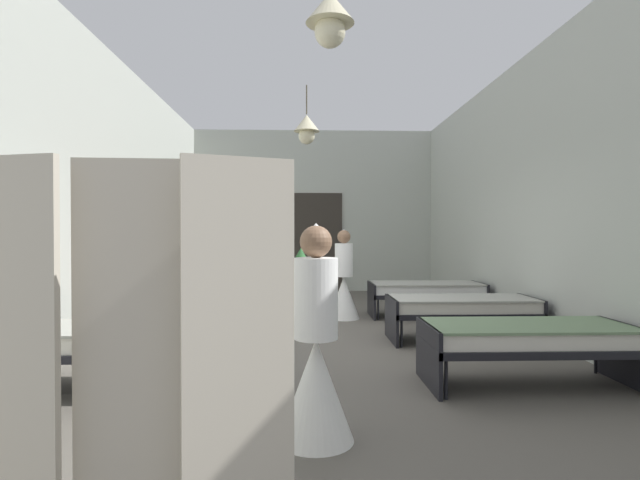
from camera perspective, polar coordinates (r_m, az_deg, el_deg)
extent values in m
cube|color=#59544C|center=(6.55, 0.22, -12.16)|extent=(6.39, 11.81, 0.10)
cube|color=#B2B7AD|center=(12.09, -0.78, 3.40)|extent=(6.19, 0.20, 3.94)
cube|color=#B2B7AD|center=(6.97, -25.33, 5.24)|extent=(0.20, 11.21, 3.94)
cube|color=#B2B7AD|center=(7.17, 25.01, 5.12)|extent=(0.20, 11.21, 3.94)
cube|color=#2D2823|center=(11.96, -0.77, -0.25)|extent=(1.40, 0.06, 2.40)
cone|color=beige|center=(4.86, 1.15, 25.43)|extent=(0.44, 0.44, 0.28)
sphere|color=beige|center=(4.77, 1.15, 23.03)|extent=(0.28, 0.28, 0.28)
cylinder|color=brown|center=(8.64, -1.57, 16.02)|extent=(0.02, 0.02, 0.49)
cone|color=beige|center=(8.54, -1.57, 13.45)|extent=(0.44, 0.44, 0.28)
sphere|color=beige|center=(8.50, -1.57, 12.01)|extent=(0.28, 0.28, 0.28)
cylinder|color=black|center=(4.96, -32.86, -13.89)|extent=(0.03, 0.03, 0.34)
cylinder|color=black|center=(5.57, -28.96, -12.24)|extent=(0.03, 0.03, 0.34)
cylinder|color=black|center=(4.36, -12.04, -15.84)|extent=(0.03, 0.03, 0.34)
cylinder|color=black|center=(5.05, -10.56, -13.53)|extent=(0.03, 0.03, 0.34)
cube|color=black|center=(4.87, -21.62, -11.63)|extent=(1.90, 0.84, 0.07)
cube|color=black|center=(5.27, -31.39, -11.72)|extent=(0.04, 0.84, 0.57)
cube|color=black|center=(4.67, -10.50, -13.25)|extent=(0.04, 0.84, 0.57)
cube|color=silver|center=(4.85, -21.62, -10.42)|extent=(1.82, 0.78, 0.14)
cube|color=#9E9E93|center=(4.83, -21.63, -9.46)|extent=(1.86, 0.82, 0.02)
cylinder|color=black|center=(4.47, 14.45, -15.45)|extent=(0.03, 0.03, 0.34)
cylinder|color=black|center=(5.14, 12.13, -13.28)|extent=(0.03, 0.03, 0.34)
cylinder|color=black|center=(5.80, 29.42, -11.73)|extent=(0.03, 0.03, 0.34)
cube|color=black|center=(5.04, 22.98, -11.20)|extent=(1.90, 0.84, 0.07)
cube|color=black|center=(4.76, 12.49, -12.97)|extent=(0.04, 0.84, 0.57)
cube|color=black|center=(5.51, 31.96, -11.16)|extent=(0.04, 0.84, 0.57)
cube|color=silver|center=(5.02, 22.99, -10.03)|extent=(1.82, 0.78, 0.14)
cube|color=slate|center=(5.01, 23.00, -9.10)|extent=(1.86, 0.82, 0.02)
cylinder|color=black|center=(6.62, -24.24, -10.13)|extent=(0.03, 0.03, 0.34)
cylinder|color=black|center=(7.28, -22.06, -9.13)|extent=(0.03, 0.03, 0.34)
cylinder|color=black|center=(6.19, -8.88, -10.85)|extent=(0.03, 0.03, 0.34)
cylinder|color=black|center=(6.89, -8.15, -9.65)|extent=(0.03, 0.03, 0.34)
cube|color=black|center=(6.66, -16.04, -8.25)|extent=(1.90, 0.84, 0.07)
cube|color=black|center=(6.95, -23.57, -8.63)|extent=(0.04, 0.84, 0.57)
cube|color=black|center=(6.51, -7.97, -9.22)|extent=(0.04, 0.84, 0.57)
cube|color=silver|center=(6.64, -16.04, -7.36)|extent=(1.82, 0.78, 0.14)
cube|color=#8C4C47|center=(6.63, -16.04, -6.65)|extent=(1.86, 0.82, 0.02)
cylinder|color=black|center=(6.26, 9.46, -10.71)|extent=(0.03, 0.03, 0.34)
cylinder|color=black|center=(6.96, 8.28, -9.55)|extent=(0.03, 0.03, 0.34)
cylinder|color=black|center=(6.82, 24.18, -9.83)|extent=(0.03, 0.03, 0.34)
cylinder|color=black|center=(7.46, 21.72, -8.89)|extent=(0.03, 0.03, 0.34)
cube|color=black|center=(6.79, 16.15, -8.08)|extent=(1.90, 0.84, 0.07)
cube|color=black|center=(6.58, 8.32, -9.12)|extent=(0.04, 0.84, 0.57)
cube|color=black|center=(7.14, 23.34, -8.38)|extent=(0.04, 0.84, 0.57)
cube|color=silver|center=(6.77, 16.15, -7.20)|extent=(1.82, 0.78, 0.14)
cube|color=#9E9E93|center=(6.76, 16.16, -6.51)|extent=(1.86, 0.82, 0.02)
cylinder|color=black|center=(8.39, -19.26, -7.81)|extent=(0.03, 0.03, 0.34)
cylinder|color=black|center=(9.07, -17.89, -7.15)|extent=(0.03, 0.03, 0.34)
cylinder|color=black|center=(8.05, -7.22, -8.14)|extent=(0.03, 0.03, 0.34)
cylinder|color=black|center=(8.76, -6.78, -7.41)|extent=(0.03, 0.03, 0.34)
cube|color=black|center=(8.49, -12.89, -6.28)|extent=(1.90, 0.84, 0.07)
cube|color=black|center=(8.73, -18.93, -6.69)|extent=(0.04, 0.84, 0.57)
cube|color=black|center=(8.38, -6.58, -6.97)|extent=(0.04, 0.84, 0.57)
cube|color=white|center=(8.48, -12.89, -5.58)|extent=(1.82, 0.78, 0.14)
cube|color=slate|center=(8.47, -12.89, -5.02)|extent=(1.86, 0.82, 0.02)
cylinder|color=black|center=(8.10, 6.79, -8.07)|extent=(0.03, 0.03, 0.34)
cylinder|color=black|center=(8.81, 6.08, -7.36)|extent=(0.03, 0.03, 0.34)
cylinder|color=black|center=(8.54, 18.52, -7.65)|extent=(0.03, 0.03, 0.34)
cylinder|color=black|center=(9.21, 16.94, -7.03)|extent=(0.03, 0.03, 0.34)
cube|color=black|center=(8.60, 12.20, -6.19)|extent=(1.90, 0.84, 0.07)
cube|color=black|center=(8.43, 6.01, -6.92)|extent=(0.04, 0.84, 0.57)
cube|color=black|center=(8.88, 18.07, -6.56)|extent=(0.04, 0.84, 0.57)
cube|color=white|center=(8.58, 12.20, -5.50)|extent=(1.82, 0.78, 0.14)
cube|color=#9E9E93|center=(8.58, 12.20, -4.95)|extent=(1.86, 0.82, 0.02)
cone|color=white|center=(3.49, -0.47, -17.02)|extent=(0.52, 0.52, 0.70)
cylinder|color=white|center=(3.35, -0.47, -6.79)|extent=(0.30, 0.30, 0.55)
sphere|color=#846047|center=(3.32, -0.47, -0.20)|extent=(0.22, 0.22, 0.22)
cone|color=white|center=(3.32, -0.47, 1.13)|extent=(0.18, 0.18, 0.10)
cone|color=white|center=(8.18, 2.80, -6.71)|extent=(0.52, 0.52, 0.70)
cylinder|color=white|center=(8.12, 2.80, -2.33)|extent=(0.30, 0.30, 0.55)
sphere|color=#846047|center=(8.11, 2.80, 0.38)|extent=(0.22, 0.22, 0.22)
cone|color=white|center=(8.11, 2.80, 0.93)|extent=(0.18, 0.18, 0.10)
cylinder|color=brown|center=(9.58, -2.24, -6.57)|extent=(0.36, 0.36, 0.38)
cylinder|color=brown|center=(9.54, -2.24, -4.83)|extent=(0.06, 0.06, 0.20)
cone|color=#2D6633|center=(9.52, -2.24, -2.58)|extent=(0.64, 0.64, 0.55)
cube|color=#BCB29E|center=(2.19, -32.48, -14.35)|extent=(0.41, 0.13, 1.70)
cube|color=#BCB29E|center=(2.07, -21.16, -15.17)|extent=(0.42, 0.05, 1.70)
cube|color=#BCB29E|center=(1.92, -9.35, -16.41)|extent=(0.41, 0.17, 1.70)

